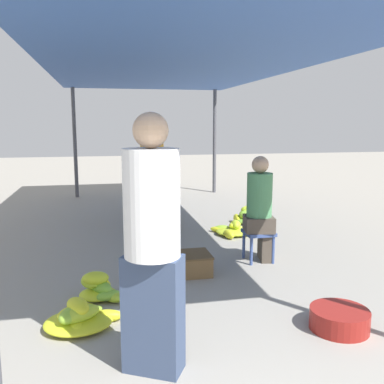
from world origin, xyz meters
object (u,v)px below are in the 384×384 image
(basin_black, at_px, (339,319))
(banana_pile_right_1, at_px, (247,217))
(shopper_walking_mid, at_px, (152,173))
(crate_near, at_px, (191,263))
(banana_pile_right_0, at_px, (232,230))
(stool, at_px, (258,237))
(banana_pile_left_1, at_px, (100,289))
(vendor_foreground, at_px, (152,242))
(vendor_seated, at_px, (260,208))
(banana_pile_left_0, at_px, (80,318))

(basin_black, height_order, banana_pile_right_1, banana_pile_right_1)
(shopper_walking_mid, bearing_deg, crate_near, -85.52)
(crate_near, bearing_deg, banana_pile_right_0, 57.88)
(basin_black, distance_m, banana_pile_right_0, 3.03)
(basin_black, xyz_separation_m, crate_near, (-0.90, 1.52, 0.03))
(stool, height_order, banana_pile_left_1, stool)
(vendor_foreground, xyz_separation_m, banana_pile_right_0, (1.58, 3.28, -0.83))
(banana_pile_left_1, bearing_deg, crate_near, 26.89)
(banana_pile_right_1, bearing_deg, crate_near, -123.13)
(vendor_seated, distance_m, basin_black, 1.88)
(vendor_seated, height_order, shopper_walking_mid, shopper_walking_mid)
(banana_pile_left_0, xyz_separation_m, banana_pile_right_0, (2.10, 2.56, -0.02))
(banana_pile_right_0, bearing_deg, vendor_foreground, -115.69)
(stool, distance_m, crate_near, 0.94)
(banana_pile_left_1, relative_size, banana_pile_right_0, 0.76)
(vendor_foreground, distance_m, shopper_walking_mid, 3.95)
(banana_pile_right_0, xyz_separation_m, crate_near, (-0.95, -1.51, 0.05))
(vendor_foreground, relative_size, banana_pile_left_1, 3.58)
(vendor_seated, relative_size, banana_pile_right_1, 2.59)
(vendor_foreground, xyz_separation_m, basin_black, (1.54, 0.26, -0.81))
(banana_pile_right_0, xyz_separation_m, banana_pile_right_1, (0.45, 0.63, 0.04))
(banana_pile_right_0, distance_m, shopper_walking_mid, 1.52)
(banana_pile_left_1, height_order, banana_pile_right_0, banana_pile_left_1)
(vendor_foreground, bearing_deg, crate_near, 70.37)
(basin_black, distance_m, banana_pile_left_0, 2.11)
(vendor_foreground, relative_size, banana_pile_right_1, 3.51)
(banana_pile_left_0, bearing_deg, shopper_walking_mid, 72.88)
(stool, height_order, vendor_seated, vendor_seated)
(vendor_seated, relative_size, banana_pile_left_1, 2.64)
(vendor_foreground, relative_size, crate_near, 4.15)
(vendor_seated, xyz_separation_m, banana_pile_right_1, (0.49, 1.86, -0.55))
(basin_black, distance_m, shopper_walking_mid, 3.90)
(shopper_walking_mid, bearing_deg, banana_pile_left_1, -107.30)
(crate_near, bearing_deg, vendor_seated, 16.66)
(banana_pile_right_1, height_order, shopper_walking_mid, shopper_walking_mid)
(basin_black, bearing_deg, shopper_walking_mid, 106.29)
(stool, xyz_separation_m, vendor_seated, (0.02, 0.00, 0.35))
(vendor_seated, distance_m, shopper_walking_mid, 2.17)
(vendor_seated, xyz_separation_m, shopper_walking_mid, (-1.07, 1.87, 0.23))
(vendor_seated, bearing_deg, crate_near, -163.34)
(vendor_seated, bearing_deg, banana_pile_left_0, -147.11)
(banana_pile_right_1, bearing_deg, vendor_seated, -104.83)
(vendor_seated, xyz_separation_m, banana_pile_right_0, (0.05, 1.24, -0.59))
(banana_pile_left_0, xyz_separation_m, crate_near, (1.15, 1.06, 0.03))
(stool, bearing_deg, crate_near, -163.21)
(banana_pile_left_1, xyz_separation_m, banana_pile_right_1, (2.38, 2.64, 0.00))
(stool, bearing_deg, basin_black, -89.33)
(vendor_foreground, xyz_separation_m, stool, (1.52, 2.04, -0.59))
(banana_pile_left_1, relative_size, shopper_walking_mid, 0.28)
(basin_black, bearing_deg, vendor_foreground, -170.45)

